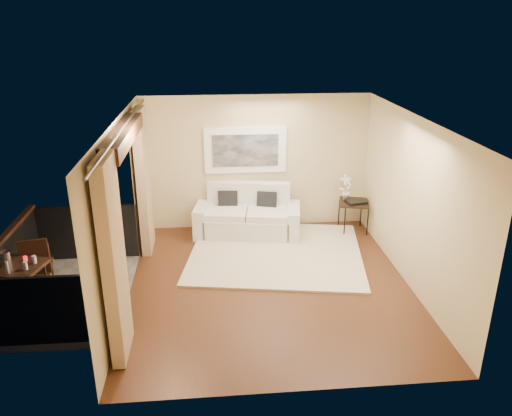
{
  "coord_description": "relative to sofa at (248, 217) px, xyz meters",
  "views": [
    {
      "loc": [
        -0.89,
        -7.1,
        4.12
      ],
      "look_at": [
        -0.16,
        0.77,
        1.05
      ],
      "focal_mm": 35.0,
      "sensor_mm": 36.0,
      "label": 1
    }
  ],
  "objects": [
    {
      "name": "sofa",
      "position": [
        0.0,
        0.0,
        0.0
      ],
      "size": [
        2.17,
        1.2,
        0.99
      ],
      "rotation": [
        0.0,
        0.0,
        -0.16
      ],
      "color": "silver",
      "rests_on": "floor"
    },
    {
      "name": "balcony",
      "position": [
        -3.11,
        -2.09,
        -0.17
      ],
      "size": [
        1.81,
        2.6,
        1.17
      ],
      "color": "#605B56",
      "rests_on": "ground"
    },
    {
      "name": "artwork",
      "position": [
        -0.01,
        0.37,
        1.27
      ],
      "size": [
        1.62,
        0.07,
        0.92
      ],
      "color": "white",
      "rests_on": "room_shell"
    },
    {
      "name": "balcony_chair_near",
      "position": [
        -3.4,
        -2.11,
        0.15
      ],
      "size": [
        0.41,
        0.41,
        0.86
      ],
      "rotation": [
        0.0,
        0.0,
        0.1
      ],
      "color": "black",
      "rests_on": "balcony"
    },
    {
      "name": "candle",
      "position": [
        -3.44,
        -2.4,
        0.45
      ],
      "size": [
        0.06,
        0.06,
        0.07
      ],
      "primitive_type": "cylinder",
      "color": "red",
      "rests_on": "bistro_table"
    },
    {
      "name": "tray",
      "position": [
        2.14,
        -0.17,
        0.31
      ],
      "size": [
        0.43,
        0.35,
        0.05
      ],
      "primitive_type": "cube",
      "rotation": [
        0.0,
        0.0,
        0.19
      ],
      "color": "black",
      "rests_on": "side_table"
    },
    {
      "name": "vase",
      "position": [
        -3.56,
        -2.76,
        0.5
      ],
      "size": [
        0.04,
        0.04,
        0.18
      ],
      "primitive_type": "cylinder",
      "color": "silver",
      "rests_on": "bistro_table"
    },
    {
      "name": "orchid",
      "position": [
        1.98,
        0.05,
        0.54
      ],
      "size": [
        0.32,
        0.26,
        0.52
      ],
      "primitive_type": "imported",
      "rotation": [
        0.0,
        0.0,
        0.33
      ],
      "color": "white",
      "rests_on": "side_table"
    },
    {
      "name": "floor",
      "position": [
        0.2,
        -2.09,
        -0.35
      ],
      "size": [
        5.0,
        5.0,
        0.0
      ],
      "primitive_type": "plane",
      "color": "#4E2A17",
      "rests_on": "ground"
    },
    {
      "name": "glass_a",
      "position": [
        -3.35,
        -2.68,
        0.47
      ],
      "size": [
        0.06,
        0.06,
        0.12
      ],
      "primitive_type": "cylinder",
      "color": "white",
      "rests_on": "bistro_table"
    },
    {
      "name": "side_table",
      "position": [
        2.13,
        -0.09,
        0.23
      ],
      "size": [
        0.71,
        0.71,
        0.63
      ],
      "rotation": [
        0.0,
        0.0,
        -0.26
      ],
      "color": "black",
      "rests_on": "floor"
    },
    {
      "name": "ice_bucket",
      "position": [
        -3.69,
        -2.48,
        0.51
      ],
      "size": [
        0.18,
        0.18,
        0.2
      ],
      "primitive_type": "cylinder",
      "color": "white",
      "rests_on": "bistro_table"
    },
    {
      "name": "bistro_table",
      "position": [
        -3.49,
        -2.56,
        0.33
      ],
      "size": [
        0.79,
        0.79,
        0.76
      ],
      "rotation": [
        0.0,
        0.0,
        -0.27
      ],
      "color": "black",
      "rests_on": "balcony"
    },
    {
      "name": "glass_b",
      "position": [
        -3.28,
        -2.49,
        0.47
      ],
      "size": [
        0.06,
        0.06,
        0.12
      ],
      "primitive_type": "cylinder",
      "color": "white",
      "rests_on": "bistro_table"
    },
    {
      "name": "room_shell",
      "position": [
        -1.93,
        -2.09,
        2.17
      ],
      "size": [
        5.0,
        6.4,
        5.0
      ],
      "color": "white",
      "rests_on": "ground"
    },
    {
      "name": "balcony_chair_far",
      "position": [
        -3.42,
        -2.08,
        0.22
      ],
      "size": [
        0.5,
        0.51,
        0.99
      ],
      "rotation": [
        0.0,
        0.0,
        3.34
      ],
      "color": "black",
      "rests_on": "balcony"
    },
    {
      "name": "rug",
      "position": [
        0.44,
        -0.99,
        -0.33
      ],
      "size": [
        3.51,
        3.18,
        0.04
      ],
      "primitive_type": "cube",
      "rotation": [
        0.0,
        0.0,
        -0.17
      ],
      "color": "beige",
      "rests_on": "floor"
    },
    {
      "name": "curtains",
      "position": [
        -1.91,
        -2.09,
        0.99
      ],
      "size": [
        0.16,
        4.8,
        2.64
      ],
      "color": "tan",
      "rests_on": "ground"
    }
  ]
}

